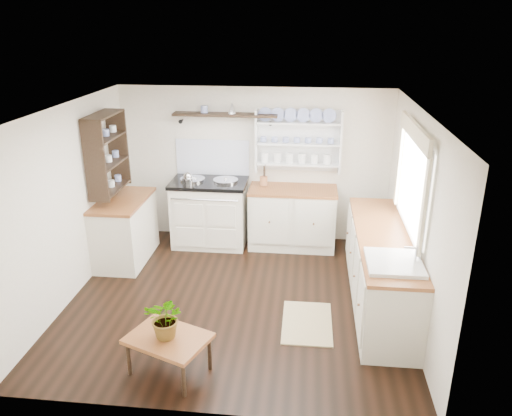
% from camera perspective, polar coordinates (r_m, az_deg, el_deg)
% --- Properties ---
extents(floor, '(4.00, 3.80, 0.01)m').
position_cam_1_polar(floor, '(6.20, -2.20, -10.29)').
color(floor, black).
rests_on(floor, ground).
extents(wall_back, '(4.00, 0.02, 2.30)m').
position_cam_1_polar(wall_back, '(7.48, -0.22, 4.93)').
color(wall_back, beige).
rests_on(wall_back, ground).
extents(wall_right, '(0.02, 3.80, 2.30)m').
position_cam_1_polar(wall_right, '(5.76, 17.74, -1.11)').
color(wall_right, beige).
rests_on(wall_right, ground).
extents(wall_left, '(0.02, 3.80, 2.30)m').
position_cam_1_polar(wall_left, '(6.29, -20.67, 0.39)').
color(wall_left, beige).
rests_on(wall_left, ground).
extents(ceiling, '(4.00, 3.80, 0.01)m').
position_cam_1_polar(ceiling, '(5.38, -2.54, 11.13)').
color(ceiling, white).
rests_on(ceiling, wall_back).
extents(window, '(0.08, 1.55, 1.22)m').
position_cam_1_polar(window, '(5.75, 17.42, 3.29)').
color(window, white).
rests_on(window, wall_right).
extents(aga_cooker, '(1.11, 0.76, 1.02)m').
position_cam_1_polar(aga_cooker, '(7.47, -5.26, -0.43)').
color(aga_cooker, white).
rests_on(aga_cooker, floor).
extents(back_cabinets, '(1.27, 0.63, 0.90)m').
position_cam_1_polar(back_cabinets, '(7.38, 4.16, -1.02)').
color(back_cabinets, '#F0EACE').
rests_on(back_cabinets, floor).
extents(right_cabinets, '(0.62, 2.43, 0.90)m').
position_cam_1_polar(right_cabinets, '(6.08, 14.06, -6.70)').
color(right_cabinets, '#F0EACE').
rests_on(right_cabinets, floor).
extents(belfast_sink, '(0.55, 0.60, 0.45)m').
position_cam_1_polar(belfast_sink, '(5.27, 15.38, -7.18)').
color(belfast_sink, white).
rests_on(belfast_sink, right_cabinets).
extents(left_cabinets, '(0.62, 1.13, 0.90)m').
position_cam_1_polar(left_cabinets, '(7.18, -14.74, -2.33)').
color(left_cabinets, '#F0EACE').
rests_on(left_cabinets, floor).
extents(plate_rack, '(1.20, 0.22, 0.90)m').
position_cam_1_polar(plate_rack, '(7.30, 4.87, 7.74)').
color(plate_rack, white).
rests_on(plate_rack, wall_back).
extents(high_shelf, '(1.50, 0.29, 0.16)m').
position_cam_1_polar(high_shelf, '(7.24, -3.54, 10.53)').
color(high_shelf, black).
rests_on(high_shelf, wall_back).
extents(left_shelving, '(0.28, 0.80, 1.05)m').
position_cam_1_polar(left_shelving, '(6.89, -16.67, 6.09)').
color(left_shelving, black).
rests_on(left_shelving, wall_left).
extents(kettle, '(0.17, 0.17, 0.21)m').
position_cam_1_polar(kettle, '(7.24, -7.76, 3.24)').
color(kettle, silver).
rests_on(kettle, aga_cooker).
extents(utensil_crock, '(0.11, 0.11, 0.13)m').
position_cam_1_polar(utensil_crock, '(7.30, 0.88, 3.10)').
color(utensil_crock, '#A0613A').
rests_on(utensil_crock, back_cabinets).
extents(center_table, '(0.88, 0.76, 0.40)m').
position_cam_1_polar(center_table, '(4.95, -9.99, -14.72)').
color(center_table, brown).
rests_on(center_table, floor).
extents(potted_plant, '(0.44, 0.41, 0.42)m').
position_cam_1_polar(potted_plant, '(4.81, -10.18, -12.26)').
color(potted_plant, '#3F7233').
rests_on(potted_plant, center_table).
extents(floor_rug, '(0.56, 0.85, 0.02)m').
position_cam_1_polar(floor_rug, '(5.78, 5.86, -12.92)').
color(floor_rug, '#9B8E5A').
rests_on(floor_rug, floor).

